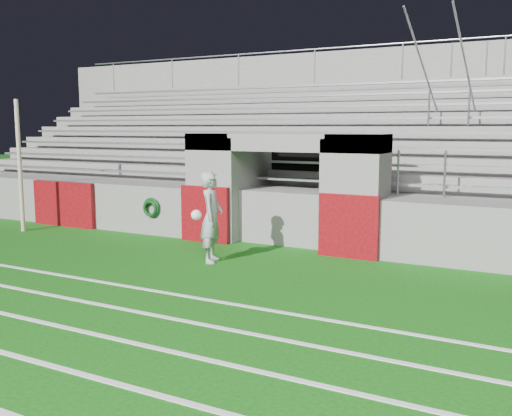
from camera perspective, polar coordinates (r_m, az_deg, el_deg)
The scene contains 5 objects.
ground at distance 10.50m, azimuth -5.66°, elevation -7.10°, with size 90.00×90.00×0.00m, color #10520D.
field_post at distance 16.26m, azimuth -22.55°, elevation 3.89°, with size 0.11×0.11×3.47m, color #CBB397.
stadium_structure at distance 17.37m, azimuth 9.09°, elevation 3.83°, with size 26.00×8.48×5.42m.
goalkeeper_with_ball at distance 11.64m, azimuth -4.48°, elevation -0.90°, with size 0.70×0.79×1.86m.
hose_coil at distance 14.68m, azimuth -10.47°, elevation 0.01°, with size 0.51×0.14×0.51m.
Camera 1 is at (5.67, -8.40, 2.74)m, focal length 40.00 mm.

